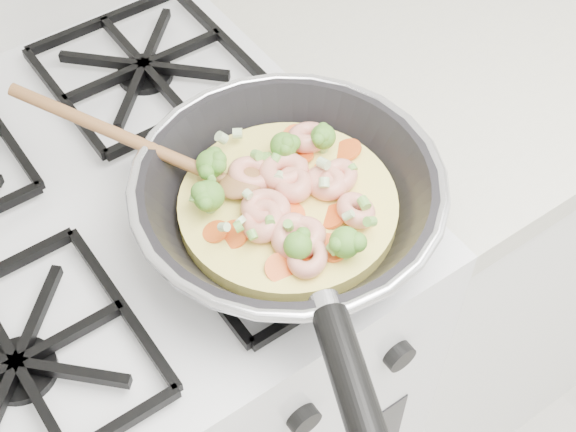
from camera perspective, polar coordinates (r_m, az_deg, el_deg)
stove at (r=1.30m, az=-9.84°, el=-11.59°), size 0.60×0.60×0.92m
counter_right at (r=1.61m, az=15.77°, el=3.32°), size 1.00×0.60×0.90m
skillet at (r=0.83m, az=0.02°, el=0.99°), size 0.35×0.58×0.10m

